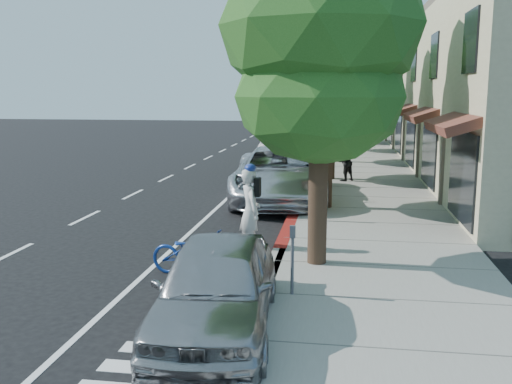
% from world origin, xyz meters
% --- Properties ---
extents(ground, '(120.00, 120.00, 0.00)m').
position_xyz_m(ground, '(0.00, 0.00, 0.00)').
color(ground, black).
rests_on(ground, ground).
extents(sidewalk, '(4.60, 56.00, 0.15)m').
position_xyz_m(sidewalk, '(2.30, 8.00, 0.07)').
color(sidewalk, gray).
rests_on(sidewalk, ground).
extents(curb, '(0.30, 56.00, 0.15)m').
position_xyz_m(curb, '(0.00, 8.00, 0.07)').
color(curb, '#9E998E').
rests_on(curb, ground).
extents(curb_red_segment, '(0.32, 4.00, 0.15)m').
position_xyz_m(curb_red_segment, '(0.00, 1.00, 0.07)').
color(curb_red_segment, maroon).
rests_on(curb_red_segment, ground).
extents(storefront_building, '(10.00, 36.00, 7.00)m').
position_xyz_m(storefront_building, '(9.60, 18.00, 3.50)').
color(storefront_building, beige).
rests_on(storefront_building, ground).
extents(street_tree_0, '(4.10, 4.10, 7.68)m').
position_xyz_m(street_tree_0, '(0.90, -2.00, 4.87)').
color(street_tree_0, black).
rests_on(street_tree_0, ground).
extents(street_tree_1, '(4.60, 4.60, 8.01)m').
position_xyz_m(street_tree_1, '(0.90, 4.00, 5.01)').
color(street_tree_1, black).
rests_on(street_tree_1, ground).
extents(street_tree_2, '(4.98, 4.98, 7.55)m').
position_xyz_m(street_tree_2, '(0.90, 10.00, 4.58)').
color(street_tree_2, black).
rests_on(street_tree_2, ground).
extents(street_tree_3, '(4.59, 4.59, 7.79)m').
position_xyz_m(street_tree_3, '(0.90, 16.00, 4.85)').
color(street_tree_3, black).
rests_on(street_tree_3, ground).
extents(street_tree_4, '(3.94, 3.94, 7.02)m').
position_xyz_m(street_tree_4, '(0.90, 22.00, 4.41)').
color(street_tree_4, black).
rests_on(street_tree_4, ground).
extents(street_tree_5, '(5.34, 5.34, 7.14)m').
position_xyz_m(street_tree_5, '(0.90, 28.00, 4.19)').
color(street_tree_5, black).
rests_on(street_tree_5, ground).
extents(cyclist, '(0.74, 0.86, 1.98)m').
position_xyz_m(cyclist, '(-0.70, -0.94, 0.99)').
color(cyclist, silver).
rests_on(cyclist, ground).
extents(bicycle, '(1.92, 0.98, 0.96)m').
position_xyz_m(bicycle, '(-1.58, -2.86, 0.48)').
color(bicycle, navy).
rests_on(bicycle, ground).
extents(silver_suv, '(3.68, 6.94, 1.86)m').
position_xyz_m(silver_suv, '(-0.74, 5.50, 0.93)').
color(silver_suv, silver).
rests_on(silver_suv, ground).
extents(dark_sedan, '(1.87, 4.52, 1.46)m').
position_xyz_m(dark_sedan, '(-1.54, 11.74, 0.73)').
color(dark_sedan, black).
rests_on(dark_sedan, ground).
extents(white_pickup, '(2.15, 5.02, 1.44)m').
position_xyz_m(white_pickup, '(-0.77, 20.00, 0.72)').
color(white_pickup, silver).
rests_on(white_pickup, ground).
extents(dark_suv_far, '(2.17, 4.62, 1.53)m').
position_xyz_m(dark_suv_far, '(-0.50, 22.11, 0.76)').
color(dark_suv_far, black).
rests_on(dark_suv_far, ground).
extents(near_car_a, '(2.11, 4.52, 1.50)m').
position_xyz_m(near_car_a, '(-0.50, -5.50, 0.75)').
color(near_car_a, '#A0A1A5').
rests_on(near_car_a, ground).
extents(pedestrian, '(0.96, 0.94, 1.56)m').
position_xyz_m(pedestrian, '(1.51, 9.48, 0.93)').
color(pedestrian, black).
rests_on(pedestrian, sidewalk).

